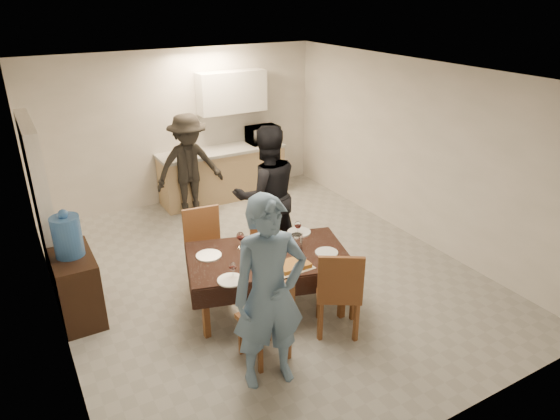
{
  "coord_description": "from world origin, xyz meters",
  "views": [
    {
      "loc": [
        -2.66,
        -5.1,
        3.47
      ],
      "look_at": [
        0.08,
        -0.3,
        1.01
      ],
      "focal_mm": 32.0,
      "sensor_mm": 36.0,
      "label": 1
    }
  ],
  "objects_px": {
    "savoury_tart": "(293,265)",
    "water_jug": "(67,236)",
    "dining_table": "(268,257)",
    "microwave": "(263,134)",
    "water_pitcher": "(297,242)",
    "person_near": "(269,294)",
    "wine_bottle": "(262,241)",
    "person_kitchen": "(189,166)",
    "person_far": "(267,195)",
    "console": "(77,286)"
  },
  "relations": [
    {
      "from": "water_pitcher",
      "to": "person_near",
      "type": "relative_size",
      "value": 0.1
    },
    {
      "from": "water_jug",
      "to": "person_kitchen",
      "type": "xyz_separation_m",
      "value": [
        2.12,
        2.03,
        -0.17
      ]
    },
    {
      "from": "person_near",
      "to": "wine_bottle",
      "type": "bearing_deg",
      "value": 75.41
    },
    {
      "from": "console",
      "to": "water_jug",
      "type": "bearing_deg",
      "value": 90.0
    },
    {
      "from": "water_jug",
      "to": "wine_bottle",
      "type": "height_order",
      "value": "water_jug"
    },
    {
      "from": "wine_bottle",
      "to": "water_pitcher",
      "type": "xyz_separation_m",
      "value": [
        0.4,
        -0.1,
        -0.07
      ]
    },
    {
      "from": "dining_table",
      "to": "person_kitchen",
      "type": "distance_m",
      "value": 2.95
    },
    {
      "from": "microwave",
      "to": "person_far",
      "type": "bearing_deg",
      "value": 63.18
    },
    {
      "from": "console",
      "to": "wine_bottle",
      "type": "bearing_deg",
      "value": -24.26
    },
    {
      "from": "savoury_tart",
      "to": "microwave",
      "type": "distance_m",
      "value": 4.13
    },
    {
      "from": "console",
      "to": "person_far",
      "type": "relative_size",
      "value": 0.45
    },
    {
      "from": "dining_table",
      "to": "console",
      "type": "distance_m",
      "value": 2.18
    },
    {
      "from": "console",
      "to": "water_jug",
      "type": "distance_m",
      "value": 0.63
    },
    {
      "from": "microwave",
      "to": "person_near",
      "type": "bearing_deg",
      "value": 62.79
    },
    {
      "from": "microwave",
      "to": "person_kitchen",
      "type": "bearing_deg",
      "value": 15.86
    },
    {
      "from": "dining_table",
      "to": "person_kitchen",
      "type": "bearing_deg",
      "value": 103.18
    },
    {
      "from": "console",
      "to": "wine_bottle",
      "type": "height_order",
      "value": "wine_bottle"
    },
    {
      "from": "savoury_tart",
      "to": "water_jug",
      "type": "bearing_deg",
      "value": 147.95
    },
    {
      "from": "water_jug",
      "to": "microwave",
      "type": "bearing_deg",
      "value": 33.84
    },
    {
      "from": "wine_bottle",
      "to": "water_pitcher",
      "type": "relative_size",
      "value": 1.73
    },
    {
      "from": "water_pitcher",
      "to": "dining_table",
      "type": "bearing_deg",
      "value": 171.87
    },
    {
      "from": "wine_bottle",
      "to": "person_kitchen",
      "type": "height_order",
      "value": "person_kitchen"
    },
    {
      "from": "wine_bottle",
      "to": "console",
      "type": "bearing_deg",
      "value": 155.74
    },
    {
      "from": "wine_bottle",
      "to": "person_near",
      "type": "relative_size",
      "value": 0.17
    },
    {
      "from": "water_pitcher",
      "to": "person_kitchen",
      "type": "relative_size",
      "value": 0.11
    },
    {
      "from": "water_pitcher",
      "to": "microwave",
      "type": "xyz_separation_m",
      "value": [
        1.39,
        3.44,
        0.27
      ]
    },
    {
      "from": "water_jug",
      "to": "dining_table",
      "type": "bearing_deg",
      "value": -24.92
    },
    {
      "from": "water_jug",
      "to": "person_far",
      "type": "distance_m",
      "value": 2.52
    },
    {
      "from": "person_kitchen",
      "to": "microwave",
      "type": "bearing_deg",
      "value": 15.86
    },
    {
      "from": "savoury_tart",
      "to": "person_kitchen",
      "type": "bearing_deg",
      "value": 89.12
    },
    {
      "from": "wine_bottle",
      "to": "water_pitcher",
      "type": "height_order",
      "value": "wine_bottle"
    },
    {
      "from": "dining_table",
      "to": "person_near",
      "type": "distance_m",
      "value": 1.22
    },
    {
      "from": "dining_table",
      "to": "savoury_tart",
      "type": "xyz_separation_m",
      "value": [
        0.1,
        -0.38,
        0.06
      ]
    },
    {
      "from": "dining_table",
      "to": "wine_bottle",
      "type": "xyz_separation_m",
      "value": [
        -0.05,
        0.05,
        0.2
      ]
    },
    {
      "from": "dining_table",
      "to": "microwave",
      "type": "distance_m",
      "value": 3.83
    },
    {
      "from": "dining_table",
      "to": "water_pitcher",
      "type": "relative_size",
      "value": 10.72
    },
    {
      "from": "console",
      "to": "microwave",
      "type": "bearing_deg",
      "value": 33.84
    },
    {
      "from": "water_pitcher",
      "to": "microwave",
      "type": "distance_m",
      "value": 3.72
    },
    {
      "from": "dining_table",
      "to": "microwave",
      "type": "xyz_separation_m",
      "value": [
        1.74,
        3.39,
        0.39
      ]
    },
    {
      "from": "console",
      "to": "person_far",
      "type": "height_order",
      "value": "person_far"
    },
    {
      "from": "person_near",
      "to": "person_kitchen",
      "type": "bearing_deg",
      "value": 89.9
    },
    {
      "from": "wine_bottle",
      "to": "person_far",
      "type": "height_order",
      "value": "person_far"
    },
    {
      "from": "microwave",
      "to": "person_far",
      "type": "xyz_separation_m",
      "value": [
        -1.19,
        -2.34,
        -0.11
      ]
    },
    {
      "from": "dining_table",
      "to": "person_near",
      "type": "height_order",
      "value": "person_near"
    },
    {
      "from": "water_pitcher",
      "to": "savoury_tart",
      "type": "relative_size",
      "value": 0.46
    },
    {
      "from": "person_kitchen",
      "to": "water_jug",
      "type": "bearing_deg",
      "value": -136.17
    },
    {
      "from": "console",
      "to": "water_pitcher",
      "type": "xyz_separation_m",
      "value": [
        2.31,
        -0.96,
        0.4
      ]
    },
    {
      "from": "savoury_tart",
      "to": "dining_table",
      "type": "bearing_deg",
      "value": 104.74
    },
    {
      "from": "water_jug",
      "to": "wine_bottle",
      "type": "bearing_deg",
      "value": -24.26
    },
    {
      "from": "water_jug",
      "to": "microwave",
      "type": "relative_size",
      "value": 0.83
    }
  ]
}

